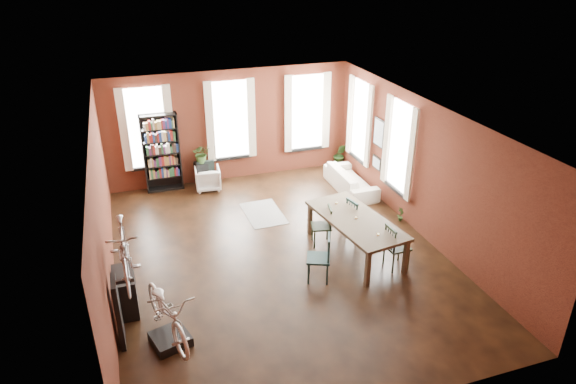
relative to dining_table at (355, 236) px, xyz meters
name	(u,v)px	position (x,y,z in m)	size (l,w,h in m)	color
room	(280,155)	(-1.40, 1.04, 1.71)	(9.00, 9.04, 3.22)	black
dining_table	(355,236)	(0.00, 0.00, 0.00)	(1.15, 2.52, 0.86)	brown
dining_chair_a	(318,258)	(-1.15, -0.70, 0.08)	(0.47, 0.47, 1.01)	#193838
dining_chair_b	(321,226)	(-0.57, 0.58, 0.04)	(0.43, 0.43, 0.94)	black
dining_chair_c	(397,247)	(0.60, -0.80, 0.07)	(0.46, 0.46, 1.00)	black
dining_chair_d	(358,218)	(0.36, 0.61, 0.07)	(0.46, 0.46, 0.99)	#193837
bookshelf	(162,153)	(-3.65, 4.72, 0.67)	(1.00, 0.32, 2.20)	black
white_armchair	(208,177)	(-2.49, 4.36, -0.08)	(0.68, 0.64, 0.70)	silver
cream_sofa	(351,177)	(1.30, 3.02, -0.02)	(2.08, 0.61, 0.81)	beige
striped_rug	(263,213)	(-1.42, 2.42, -0.42)	(0.91, 1.46, 0.01)	black
bike_trainer	(170,339)	(-4.27, -1.66, -0.34)	(0.60, 0.60, 0.17)	black
bike_wall_rack	(118,312)	(-5.05, -1.38, 0.22)	(0.16, 0.60, 1.30)	black
console_table	(125,292)	(-4.93, -0.48, -0.03)	(0.40, 0.80, 0.80)	black
plant_stand	(202,173)	(-2.60, 4.72, -0.09)	(0.34, 0.34, 0.67)	black
plant_by_sofa	(340,161)	(1.72, 4.72, -0.26)	(0.41, 0.74, 0.33)	#275220
plant_small	(400,219)	(1.72, 0.96, -0.36)	(0.20, 0.37, 0.13)	#315A24
bicycle_floor	(164,289)	(-4.27, -1.64, 0.70)	(0.66, 1.00, 1.91)	beige
bicycle_hung	(121,234)	(-4.80, -1.38, 1.70)	(0.47, 1.00, 1.66)	#A5A8AD
plant_on_stand	(202,156)	(-2.57, 4.70, 0.46)	(0.50, 0.55, 0.43)	#315321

